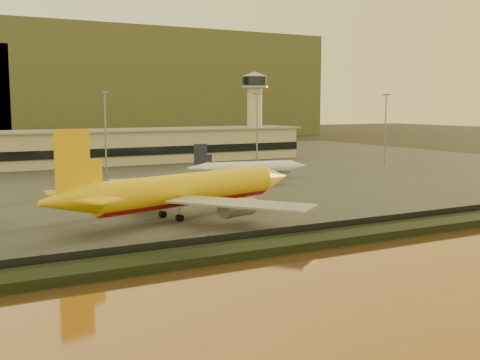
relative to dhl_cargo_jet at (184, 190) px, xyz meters
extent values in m
plane|color=black|center=(14.43, -13.30, -5.47)|extent=(900.00, 900.00, 0.00)
cube|color=black|center=(14.43, -30.30, -4.77)|extent=(320.00, 7.00, 1.40)
cube|color=#2D2D2D|center=(14.43, 81.70, -5.37)|extent=(320.00, 220.00, 0.20)
cube|color=black|center=(14.43, -26.30, -4.17)|extent=(300.00, 0.05, 2.20)
cube|color=tan|center=(14.43, 111.70, 0.73)|extent=(160.00, 22.00, 12.00)
cube|color=black|center=(14.43, 100.50, -0.27)|extent=(160.00, 0.60, 3.00)
cube|color=gray|center=(14.43, 111.70, 7.03)|extent=(164.00, 24.00, 0.60)
cylinder|color=tan|center=(84.43, 117.70, 9.73)|extent=(6.40, 6.40, 30.00)
cylinder|color=black|center=(84.43, 117.70, 26.48)|extent=(10.40, 10.40, 3.50)
cone|color=gray|center=(84.43, 117.70, 29.23)|extent=(11.20, 11.20, 2.00)
cylinder|color=gray|center=(84.43, 117.70, 23.93)|extent=(11.20, 11.20, 0.80)
cylinder|color=slate|center=(4.43, 66.70, 7.23)|extent=(0.50, 0.50, 25.00)
cube|color=slate|center=(4.43, 66.70, 19.93)|extent=(2.20, 2.20, 0.40)
cylinder|color=slate|center=(54.43, 64.70, 7.23)|extent=(0.50, 0.50, 25.00)
cube|color=slate|center=(54.43, 64.70, 19.93)|extent=(2.20, 2.20, 0.40)
cylinder|color=slate|center=(104.43, 58.70, 7.23)|extent=(0.50, 0.50, 25.00)
cube|color=slate|center=(104.43, 58.70, 19.93)|extent=(2.20, 2.20, 0.40)
cube|color=brown|center=(104.43, 326.70, 29.53)|extent=(220.00, 160.00, 70.00)
cylinder|color=#E3AF0B|center=(1.04, 0.28, 0.32)|extent=(40.87, 16.40, 5.89)
cylinder|color=#A50B09|center=(1.04, 0.28, -0.71)|extent=(39.44, 14.85, 4.59)
cone|color=#E3AF0B|center=(24.53, 6.68, 0.32)|extent=(9.19, 7.76, 5.89)
cone|color=#E3AF0B|center=(-23.54, -6.41, 0.76)|extent=(11.38, 8.36, 5.89)
cube|color=#E3AF0B|center=(-22.44, -6.12, 7.24)|extent=(6.13, 2.09, 10.30)
cube|color=#E3AF0B|center=(-22.90, -0.14, 1.20)|extent=(5.92, 5.86, 0.35)
cube|color=#E3AF0B|center=(-19.80, -11.50, 1.20)|extent=(7.80, 7.78, 0.35)
cube|color=gray|center=(-4.17, 15.11, -0.71)|extent=(10.87, 26.23, 0.35)
cylinder|color=gray|center=(-0.44, 12.17, -2.33)|extent=(7.41, 4.91, 3.24)
cube|color=gray|center=(4.07, -15.14, -0.71)|extent=(21.73, 25.07, 0.35)
cylinder|color=gray|center=(5.80, -10.71, -2.33)|extent=(7.41, 4.91, 3.24)
cylinder|color=black|center=(16.06, 4.38, -4.63)|extent=(1.52, 1.33, 1.30)
cylinder|color=slate|center=(16.06, 4.38, -3.95)|extent=(0.23, 0.23, 2.65)
cylinder|color=black|center=(-2.36, -3.39, -4.63)|extent=(1.52, 1.33, 1.30)
cylinder|color=slate|center=(-2.36, -3.39, -3.95)|extent=(0.23, 0.23, 2.65)
cylinder|color=black|center=(-3.75, 1.72, -4.63)|extent=(1.52, 1.33, 1.30)
cylinder|color=slate|center=(-3.75, 1.72, -3.95)|extent=(0.23, 0.23, 2.65)
cylinder|color=white|center=(41.92, 47.17, -1.94)|extent=(25.44, 8.43, 3.51)
cylinder|color=gray|center=(41.92, 47.17, -2.56)|extent=(24.60, 7.54, 2.73)
cone|color=white|center=(56.69, 44.19, -1.94)|extent=(5.50, 4.41, 3.51)
cone|color=white|center=(26.45, 50.29, -1.68)|extent=(6.88, 4.69, 3.51)
cube|color=#1A1D2F|center=(27.14, 50.16, 2.18)|extent=(3.84, 1.04, 6.14)
cube|color=white|center=(28.52, 53.45, -1.42)|extent=(4.69, 4.62, 0.21)
cube|color=white|center=(27.13, 46.58, -1.42)|extent=(3.86, 3.71, 0.21)
cube|color=gray|center=(43.14, 56.76, -2.56)|extent=(12.78, 15.87, 0.21)
cylinder|color=gray|center=(44.39, 54.10, -3.52)|extent=(4.51, 2.72, 1.93)
cube|color=gray|center=(39.32, 37.86, -2.56)|extent=(7.72, 16.41, 0.21)
cylinder|color=gray|center=(41.51, 39.83, -3.52)|extent=(4.51, 2.72, 1.93)
cylinder|color=black|center=(51.37, 45.26, -4.89)|extent=(0.88, 0.75, 0.77)
cylinder|color=slate|center=(51.37, 45.26, -4.48)|extent=(0.18, 0.18, 1.58)
cylinder|color=black|center=(39.03, 46.15, -4.89)|extent=(0.88, 0.75, 0.77)
cylinder|color=slate|center=(39.03, 46.15, -4.48)|extent=(0.18, 0.18, 1.58)
cylinder|color=black|center=(39.65, 49.24, -4.89)|extent=(0.88, 0.75, 0.77)
cylinder|color=slate|center=(39.65, 49.24, -4.48)|extent=(0.18, 0.18, 1.58)
cube|color=#E3AF0B|center=(21.61, 18.30, -4.45)|extent=(4.01, 2.80, 1.65)
cube|color=white|center=(7.10, 24.89, -4.24)|extent=(4.97, 3.25, 2.06)
camera|label=1|loc=(-45.79, -105.40, 16.32)|focal=45.00mm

